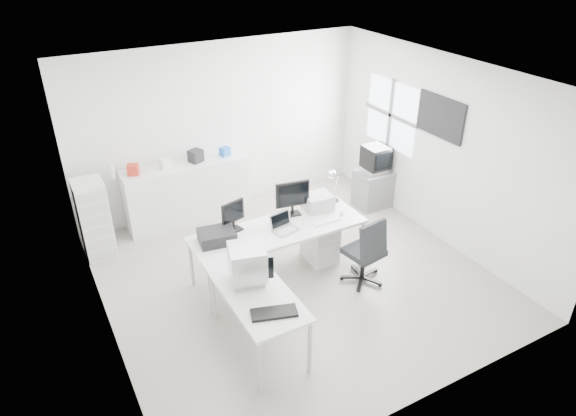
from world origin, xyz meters
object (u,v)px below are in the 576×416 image
inkjet_printer (217,236)px  laptop (286,224)px  lcd_monitor_large (292,199)px  crt_monitor (247,264)px  side_desk (259,319)px  office_chair (364,249)px  tv_cabinet (373,188)px  filing_cabinet (94,219)px  drawer_pedestal (320,241)px  lcd_monitor_small (233,217)px  crt_tv (376,160)px  sideboard (187,192)px  laser_printer (318,202)px  main_desk (279,252)px

inkjet_printer → laptop: 0.92m
lcd_monitor_large → crt_monitor: lcd_monitor_large is taller
side_desk → crt_monitor: 0.67m
inkjet_printer → lcd_monitor_large: 1.22m
crt_monitor → office_chair: 1.86m
tv_cabinet → filing_cabinet: filing_cabinet is taller
drawer_pedestal → lcd_monitor_small: size_ratio=1.39×
crt_monitor → office_chair: size_ratio=0.47×
crt_tv → sideboard: crt_tv is taller
laser_printer → tv_cabinet: laser_printer is taller
laser_printer → crt_tv: size_ratio=0.78×
tv_cabinet → filing_cabinet: (-4.50, 0.74, 0.27)m
crt_tv → drawer_pedestal: bearing=-150.4°
drawer_pedestal → lcd_monitor_large: lcd_monitor_large is taller
drawer_pedestal → crt_monitor: (-1.55, -0.90, 0.69)m
laptop → office_chair: 1.12m
laptop → laser_printer: laser_printer is taller
main_desk → tv_cabinet: main_desk is taller
lcd_monitor_large → drawer_pedestal: bearing=-20.6°
crt_tv → office_chair: bearing=-130.6°
laptop → inkjet_printer: bearing=157.2°
laser_printer → sideboard: bearing=129.0°
lcd_monitor_large → side_desk: bearing=-122.5°
crt_tv → tv_cabinet: bearing=0.0°
laser_printer → drawer_pedestal: bearing=-103.1°
lcd_monitor_small → laptop: 0.70m
side_desk → office_chair: 1.85m
office_chair → lcd_monitor_small: bearing=139.0°
lcd_monitor_large → tv_cabinet: bearing=29.6°
lcd_monitor_small → office_chair: size_ratio=0.42×
crt_tv → laser_printer: bearing=-154.2°
main_desk → crt_monitor: bearing=-135.0°
laptop → filing_cabinet: (-2.16, 1.85, -0.26)m
tv_cabinet → crt_tv: (0.00, 0.00, 0.55)m
lcd_monitor_small → laser_printer: bearing=-16.1°
lcd_monitor_small → office_chair: 1.81m
drawer_pedestal → filing_cabinet: 3.30m
main_desk → lcd_monitor_large: (0.35, 0.25, 0.63)m
lcd_monitor_large → crt_monitor: 1.63m
laptop → crt_monitor: crt_monitor is taller
crt_monitor → laptop: bearing=54.7°
tv_cabinet → sideboard: sideboard is taller
crt_monitor → office_chair: (1.79, 0.17, -0.47)m
inkjet_printer → main_desk: bearing=1.7°
laptop → crt_tv: bearing=15.2°
drawer_pedestal → crt_monitor: 1.92m
inkjet_printer → sideboard: sideboard is taller
inkjet_printer → lcd_monitor_small: bearing=34.9°
laptop → sideboard: 2.31m
main_desk → laser_printer: (0.75, 0.22, 0.49)m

